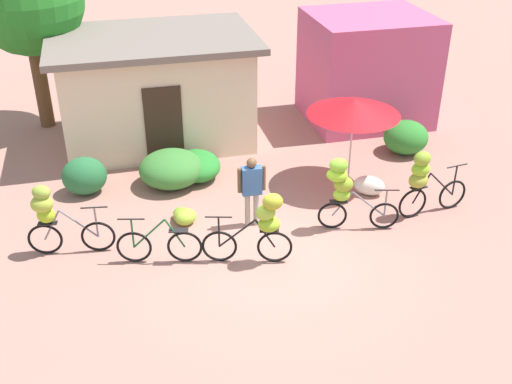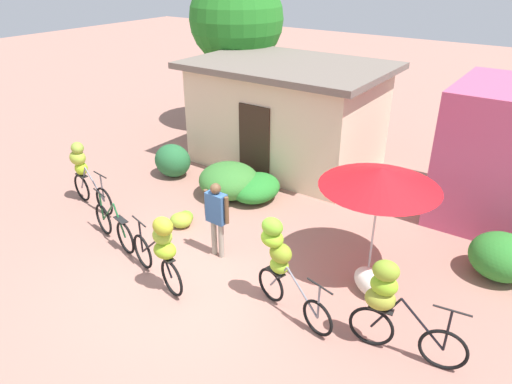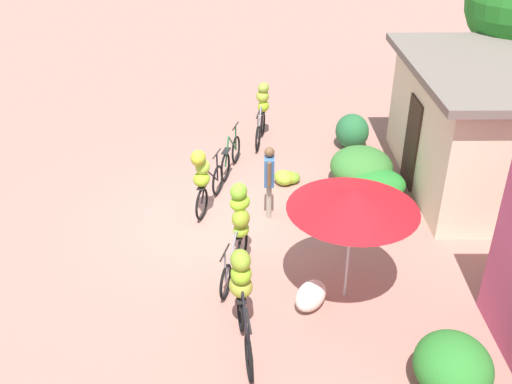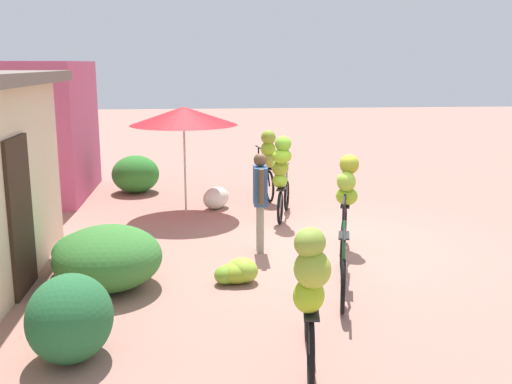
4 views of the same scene
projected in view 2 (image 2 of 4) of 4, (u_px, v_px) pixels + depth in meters
ground_plane at (189, 283)px, 8.40m from camera, size 60.00×60.00×0.00m
building_low at (287, 114)px, 12.74m from camera, size 5.12×3.59×2.77m
tree_behind_building at (236, 20)px, 14.52m from camera, size 2.92×2.92×4.96m
hedge_bush_front_left at (173, 161)px, 12.32m from camera, size 1.00×0.84×0.87m
hedge_bush_front_right at (229, 180)px, 11.27m from camera, size 1.48×1.41×0.82m
hedge_bush_mid at (256, 188)px, 11.15m from camera, size 1.08×1.30×0.61m
hedge_bush_by_door at (502, 257)px, 8.39m from camera, size 1.13×1.06×0.85m
market_umbrella at (380, 177)px, 7.89m from camera, size 2.07×2.07×2.08m
bicycle_leftmost at (83, 170)px, 10.73m from camera, size 1.65×0.43×1.48m
bicycle_near_pile at (114, 227)px, 9.43m from camera, size 1.59×0.43×0.97m
bicycle_center_loaded at (161, 246)px, 7.90m from camera, size 1.66×0.58×1.51m
bicycle_by_shop at (280, 258)px, 7.43m from camera, size 1.62×0.58×1.62m
bicycle_rightmost at (390, 301)px, 6.61m from camera, size 1.68×0.46×1.52m
banana_pile_on_ground at (182, 219)px, 10.14m from camera, size 0.62×0.74×0.33m
produce_sack at (370, 282)px, 8.07m from camera, size 0.83×0.75×0.44m
person_vendor at (217, 213)px, 8.77m from camera, size 0.58×0.21×1.55m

